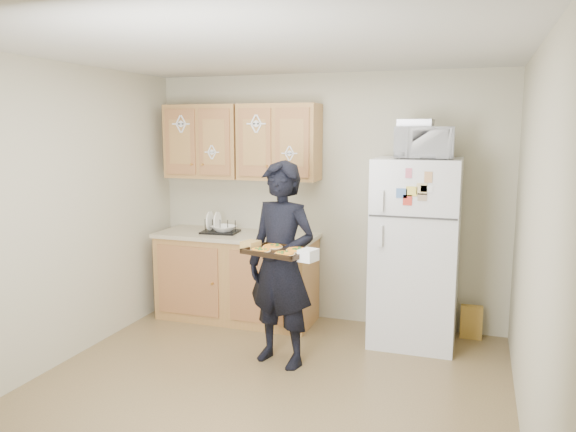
% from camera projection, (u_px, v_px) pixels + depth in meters
% --- Properties ---
extents(floor, '(3.60, 3.60, 0.00)m').
position_uv_depth(floor, '(261.00, 393.00, 4.20)').
color(floor, brown).
rests_on(floor, ground).
extents(ceiling, '(3.60, 3.60, 0.00)m').
position_uv_depth(ceiling, '(259.00, 48.00, 3.81)').
color(ceiling, beige).
rests_on(ceiling, wall_back).
extents(wall_back, '(3.60, 0.04, 2.50)m').
position_uv_depth(wall_back, '(325.00, 199.00, 5.69)').
color(wall_back, '#B0AA8F').
rests_on(wall_back, floor).
extents(wall_front, '(3.60, 0.04, 2.50)m').
position_uv_depth(wall_front, '(100.00, 302.00, 2.32)').
color(wall_front, '#B0AA8F').
rests_on(wall_front, floor).
extents(wall_left, '(0.04, 3.60, 2.50)m').
position_uv_depth(wall_left, '(55.00, 216.00, 4.58)').
color(wall_left, '#B0AA8F').
rests_on(wall_left, floor).
extents(wall_right, '(0.04, 3.60, 2.50)m').
position_uv_depth(wall_right, '(533.00, 246.00, 3.43)').
color(wall_right, '#B0AA8F').
rests_on(wall_right, floor).
extents(refrigerator, '(0.75, 0.70, 1.70)m').
position_uv_depth(refrigerator, '(415.00, 252.00, 5.10)').
color(refrigerator, silver).
rests_on(refrigerator, floor).
extents(base_cabinet, '(1.60, 0.60, 0.86)m').
position_uv_depth(base_cabinet, '(237.00, 278.00, 5.79)').
color(base_cabinet, olive).
rests_on(base_cabinet, floor).
extents(countertop, '(1.64, 0.64, 0.04)m').
position_uv_depth(countertop, '(236.00, 236.00, 5.72)').
color(countertop, '#BDB091').
rests_on(countertop, base_cabinet).
extents(upper_cab_left, '(0.80, 0.33, 0.75)m').
position_uv_depth(upper_cab_left, '(205.00, 142.00, 5.82)').
color(upper_cab_left, olive).
rests_on(upper_cab_left, wall_back).
extents(upper_cab_right, '(0.80, 0.33, 0.75)m').
position_uv_depth(upper_cab_right, '(279.00, 142.00, 5.56)').
color(upper_cab_right, olive).
rests_on(upper_cab_right, wall_back).
extents(cereal_box, '(0.20, 0.07, 0.32)m').
position_uv_depth(cereal_box, '(471.00, 322.00, 5.27)').
color(cereal_box, gold).
rests_on(cereal_box, floor).
extents(person, '(0.71, 0.56, 1.71)m').
position_uv_depth(person, '(281.00, 264.00, 4.62)').
color(person, black).
rests_on(person, floor).
extents(baking_tray, '(0.55, 0.47, 0.04)m').
position_uv_depth(baking_tray, '(278.00, 252.00, 4.30)').
color(baking_tray, black).
rests_on(baking_tray, person).
extents(pizza_front_left, '(0.16, 0.16, 0.02)m').
position_uv_depth(pizza_front_left, '(261.00, 250.00, 4.30)').
color(pizza_front_left, orange).
rests_on(pizza_front_left, baking_tray).
extents(pizza_front_right, '(0.16, 0.16, 0.02)m').
position_uv_depth(pizza_front_right, '(285.00, 253.00, 4.17)').
color(pizza_front_right, orange).
rests_on(pizza_front_right, baking_tray).
extents(pizza_back_left, '(0.16, 0.16, 0.02)m').
position_uv_depth(pizza_back_left, '(273.00, 246.00, 4.43)').
color(pizza_back_left, orange).
rests_on(pizza_back_left, baking_tray).
extents(pizza_back_right, '(0.16, 0.16, 0.02)m').
position_uv_depth(pizza_back_right, '(296.00, 250.00, 4.30)').
color(pizza_back_right, orange).
rests_on(pizza_back_right, baking_tray).
extents(microwave, '(0.53, 0.38, 0.28)m').
position_uv_depth(microwave, '(424.00, 143.00, 4.89)').
color(microwave, silver).
rests_on(microwave, refrigerator).
extents(foil_pan, '(0.31, 0.22, 0.06)m').
position_uv_depth(foil_pan, '(416.00, 123.00, 4.92)').
color(foil_pan, '#AAAAB1').
rests_on(foil_pan, microwave).
extents(dish_rack, '(0.39, 0.31, 0.15)m').
position_uv_depth(dish_rack, '(220.00, 226.00, 5.75)').
color(dish_rack, black).
rests_on(dish_rack, countertop).
extents(bowl, '(0.30, 0.30, 0.06)m').
position_uv_depth(bowl, '(224.00, 228.00, 5.74)').
color(bowl, white).
rests_on(bowl, dish_rack).
extents(soap_bottle, '(0.10, 0.10, 0.18)m').
position_uv_depth(soap_bottle, '(275.00, 230.00, 5.44)').
color(soap_bottle, silver).
rests_on(soap_bottle, countertop).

